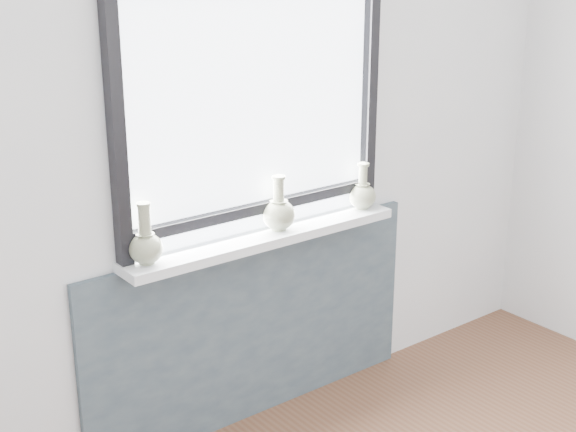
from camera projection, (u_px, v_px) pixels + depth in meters
back_wall at (250, 137)px, 3.34m from camera, size 3.60×0.02×2.60m
apron_panel at (257, 328)px, 3.59m from camera, size 1.70×0.03×0.86m
windowsill at (265, 238)px, 3.40m from camera, size 1.32×0.18×0.04m
window at (255, 104)px, 3.27m from camera, size 1.30×0.06×1.05m
vase_a at (146, 244)px, 3.05m from camera, size 0.13×0.13×0.24m
vase_b at (279, 212)px, 3.41m from camera, size 0.14×0.14×0.24m
vase_c at (362, 194)px, 3.70m from camera, size 0.13×0.13×0.22m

